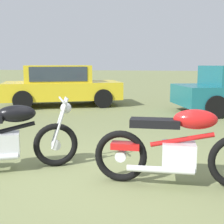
% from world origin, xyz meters
% --- Properties ---
extents(ground_plane, '(120.00, 120.00, 0.00)m').
position_xyz_m(ground_plane, '(0.00, 0.00, 0.00)').
color(ground_plane, olive).
extents(motorcycle_black, '(1.89, 1.21, 1.02)m').
position_xyz_m(motorcycle_black, '(-1.18, -0.00, 0.48)').
color(motorcycle_black, black).
rests_on(motorcycle_black, ground).
extents(motorcycle_red, '(2.07, 0.64, 1.02)m').
position_xyz_m(motorcycle_red, '(1.20, 0.03, 0.49)').
color(motorcycle_red, black).
rests_on(motorcycle_red, ground).
extents(car_yellow, '(4.43, 3.39, 1.43)m').
position_xyz_m(car_yellow, '(-3.03, 6.37, 0.80)').
color(car_yellow, gold).
rests_on(car_yellow, ground).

